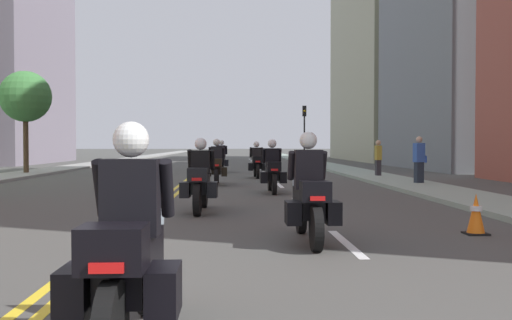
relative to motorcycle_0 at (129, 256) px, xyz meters
The scene contains 21 objects.
ground_plane 44.33m from the motorcycle_0, 91.32° to the left, with size 264.00×264.00×0.00m, color #474643.
sidewalk_left 45.20m from the motorcycle_0, 101.34° to the left, with size 2.09×144.00×0.12m, color gray.
sidewalk_right 44.85m from the motorcycle_0, 81.21° to the left, with size 2.09×144.00×0.12m, color gray.
centreline_yellow_inner 44.34m from the motorcycle_0, 91.47° to the left, with size 0.12×132.00×0.01m, color yellow.
centreline_yellow_outer 44.33m from the motorcycle_0, 91.16° to the left, with size 0.12×132.00×0.01m, color yellow.
lane_dashes_white 25.44m from the motorcycle_0, 84.60° to the left, with size 0.14×56.40×0.01m.
building_right_1 34.91m from the motorcycle_0, 62.58° to the left, with size 9.12×13.98×15.49m.
building_left_2 45.62m from the motorcycle_0, 111.75° to the left, with size 6.53×14.65×21.53m.
building_right_2 51.09m from the motorcycle_0, 73.07° to the left, with size 6.98×19.18×18.24m.
motorcycle_0 is the anchor object (origin of this frame).
motorcycle_1 4.75m from the motorcycle_0, 67.02° to the left, with size 0.76×2.27×1.64m.
motorcycle_2 8.31m from the motorcycle_0, 89.68° to the left, with size 0.77×2.25×1.59m.
motorcycle_3 13.28m from the motorcycle_0, 81.69° to the left, with size 0.76×2.15×1.60m.
motorcycle_4 16.73m from the motorcycle_0, 89.44° to the left, with size 0.76×2.26×1.65m.
motorcycle_5 21.02m from the motorcycle_0, 85.16° to the left, with size 0.77×2.15×1.58m.
motorcycle_6 25.80m from the motorcycle_0, 89.62° to the left, with size 0.78×2.16×1.66m.
traffic_cone_0 6.88m from the motorcycle_0, 47.51° to the left, with size 0.35×0.35×0.66m.
traffic_light_far 40.53m from the motorcycle_0, 81.18° to the left, with size 0.28×0.38×4.36m.
pedestrian_0 21.59m from the motorcycle_0, 71.26° to the left, with size 0.23×0.37×1.62m.
pedestrian_1 17.31m from the motorcycle_0, 65.49° to the left, with size 0.51×0.33×1.72m.
street_tree_0 25.56m from the motorcycle_0, 110.73° to the left, with size 2.39×2.39×4.89m.
Camera 1 is at (1.75, -0.43, 1.45)m, focal length 40.93 mm.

